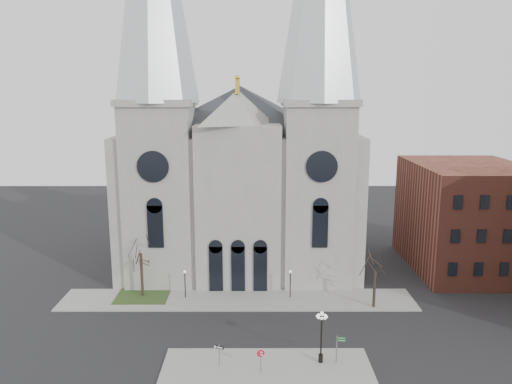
{
  "coord_description": "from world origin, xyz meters",
  "views": [
    {
      "loc": [
        2.0,
        -42.03,
        23.45
      ],
      "look_at": [
        2.09,
        8.0,
        13.19
      ],
      "focal_mm": 35.0,
      "sensor_mm": 36.0,
      "label": 1
    }
  ],
  "objects_px": {
    "globe_lamp": "(321,330)",
    "one_way_sign": "(219,351)",
    "stop_sign": "(261,355)",
    "street_name_sign": "(338,347)"
  },
  "relations": [
    {
      "from": "stop_sign",
      "to": "globe_lamp",
      "type": "relative_size",
      "value": 0.45
    },
    {
      "from": "globe_lamp",
      "to": "one_way_sign",
      "type": "bearing_deg",
      "value": -175.53
    },
    {
      "from": "globe_lamp",
      "to": "street_name_sign",
      "type": "bearing_deg",
      "value": -2.24
    },
    {
      "from": "one_way_sign",
      "to": "stop_sign",
      "type": "bearing_deg",
      "value": 5.59
    },
    {
      "from": "stop_sign",
      "to": "one_way_sign",
      "type": "xyz_separation_m",
      "value": [
        -3.56,
        0.92,
        -0.15
      ]
    },
    {
      "from": "street_name_sign",
      "to": "globe_lamp",
      "type": "bearing_deg",
      "value": -176.99
    },
    {
      "from": "stop_sign",
      "to": "street_name_sign",
      "type": "bearing_deg",
      "value": 31.02
    },
    {
      "from": "stop_sign",
      "to": "street_name_sign",
      "type": "relative_size",
      "value": 0.86
    },
    {
      "from": "stop_sign",
      "to": "globe_lamp",
      "type": "distance_m",
      "value": 5.67
    },
    {
      "from": "stop_sign",
      "to": "globe_lamp",
      "type": "height_order",
      "value": "globe_lamp"
    }
  ]
}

